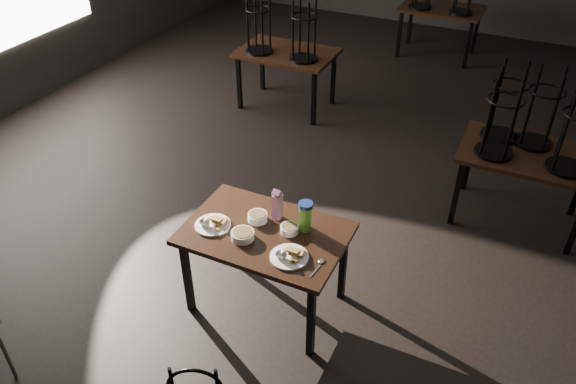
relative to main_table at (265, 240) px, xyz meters
The scene contains 12 objects.
main_table is the anchor object (origin of this frame).
plate_left 0.41m from the main_table, 163.89° to the right, with size 0.27×0.27×0.09m.
plate_right 0.35m from the main_table, 33.52° to the right, with size 0.27×0.27×0.09m.
bowl_near 0.18m from the main_table, 139.05° to the left, with size 0.15×0.15×0.06m.
bowl_far 0.21m from the main_table, 23.30° to the left, with size 0.14×0.14×0.05m.
bowl_big 0.21m from the main_table, 129.01° to the right, with size 0.17×0.17×0.06m.
juice_carton 0.28m from the main_table, 86.92° to the left, with size 0.07×0.07×0.26m.
water_bottle 0.36m from the main_table, 31.40° to the left, with size 0.12×0.12×0.24m.
spoon 0.53m from the main_table, 15.46° to the right, with size 0.05×0.21×0.01m.
bg_table_left 3.48m from the main_table, 113.01° to the left, with size 1.20×0.80×1.48m.
bg_table_right 2.59m from the main_table, 51.04° to the left, with size 1.20×0.80×1.48m.
bg_table_far 5.78m from the main_table, 89.93° to the left, with size 1.20×0.80×1.48m.
Camera 1 is at (1.01, -3.96, 3.41)m, focal length 35.00 mm.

